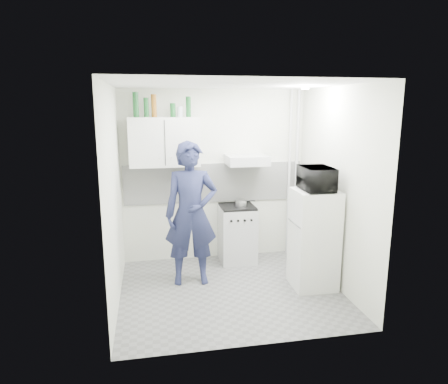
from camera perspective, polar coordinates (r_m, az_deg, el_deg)
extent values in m
plane|color=#555554|center=(5.35, 0.90, -13.86)|extent=(2.80, 2.80, 0.00)
plane|color=white|center=(4.82, 1.00, 15.14)|extent=(2.80, 2.80, 0.00)
plane|color=silver|center=(6.14, -1.40, 2.28)|extent=(2.80, 0.00, 2.80)
plane|color=silver|center=(4.85, -15.48, -0.77)|extent=(0.00, 2.60, 2.60)
plane|color=silver|center=(5.38, 15.71, 0.45)|extent=(0.00, 2.60, 2.60)
imported|color=#1D2243|center=(5.29, -4.72, -3.13)|extent=(0.72, 0.49, 1.91)
cube|color=#BABABA|center=(6.17, 1.90, -6.07)|extent=(0.53, 0.53, 0.85)
cube|color=silver|center=(5.37, 12.71, -6.58)|extent=(0.55, 0.55, 1.30)
cube|color=black|center=(6.04, 1.93, -2.10)|extent=(0.51, 0.51, 0.03)
cylinder|color=silver|center=(6.00, 2.42, -1.60)|extent=(0.17, 0.17, 0.09)
imported|color=black|center=(5.18, 13.11, 1.87)|extent=(0.55, 0.39, 0.30)
cylinder|color=#144C1E|center=(5.80, -12.49, 12.08)|extent=(0.08, 0.08, 0.34)
cylinder|color=#144C1E|center=(5.79, -11.05, 11.76)|extent=(0.07, 0.07, 0.27)
cylinder|color=brown|center=(5.79, -9.98, 12.04)|extent=(0.08, 0.08, 0.31)
cylinder|color=#144C1E|center=(5.80, -7.32, 11.52)|extent=(0.08, 0.08, 0.19)
cylinder|color=#B2B7BC|center=(5.81, -6.31, 11.32)|extent=(0.08, 0.08, 0.15)
cylinder|color=#144C1E|center=(5.82, -5.11, 12.03)|extent=(0.07, 0.07, 0.29)
cube|color=silver|center=(5.82, -8.51, 7.08)|extent=(1.00, 0.35, 0.70)
cube|color=#BABABA|center=(5.94, 3.27, 4.58)|extent=(0.60, 0.50, 0.14)
cube|color=white|center=(6.14, -1.38, 1.34)|extent=(2.74, 0.03, 0.60)
cylinder|color=#BABABA|center=(6.40, 10.29, 2.49)|extent=(0.05, 0.05, 2.60)
cylinder|color=#BABABA|center=(6.36, 9.28, 2.47)|extent=(0.04, 0.04, 2.60)
cylinder|color=white|center=(5.30, 11.53, 14.30)|extent=(0.10, 0.10, 0.02)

